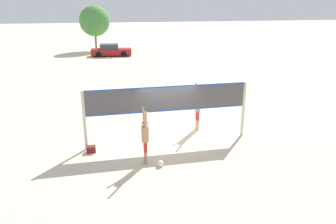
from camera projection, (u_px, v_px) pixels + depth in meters
name	position (u px, v px, depth m)	size (l,w,h in m)	color
ground_plane	(168.00, 142.00, 14.49)	(200.00, 200.00, 0.00)	beige
volleyball_net	(168.00, 104.00, 13.94)	(7.14, 0.14, 2.54)	beige
player_spiker	(145.00, 135.00, 12.23)	(0.28, 0.71, 2.16)	tan
player_blocker	(198.00, 106.00, 15.55)	(0.28, 0.72, 2.27)	tan
volleyball	(160.00, 163.00, 12.28)	(0.24, 0.24, 0.24)	silver
gear_bag	(91.00, 149.00, 13.46)	(0.36, 0.28, 0.27)	maroon
parked_car_near	(111.00, 51.00, 38.34)	(4.77, 2.22, 1.38)	maroon
tree_left_cluster	(95.00, 21.00, 42.01)	(3.88, 3.88, 5.68)	brown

